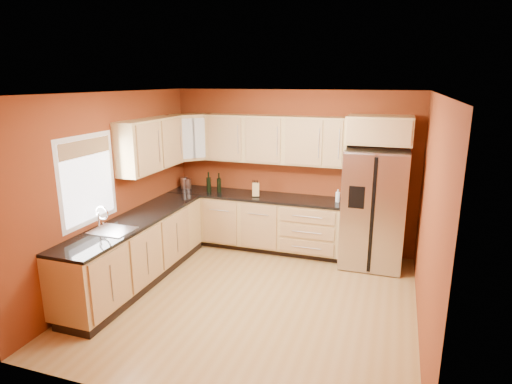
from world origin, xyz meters
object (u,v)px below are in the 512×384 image
refrigerator (374,208)px  canister_left (184,183)px  wine_bottle_a (219,183)px  soap_dispenser (338,196)px  knife_block (256,189)px

refrigerator → canister_left: 3.20m
canister_left → wine_bottle_a: 0.69m
canister_left → wine_bottle_a: size_ratio=0.60×
wine_bottle_a → soap_dispenser: (1.97, 0.03, -0.06)m
knife_block → soap_dispenser: knife_block is taller
soap_dispenser → wine_bottle_a: bearing=-179.3°
knife_block → soap_dispenser: size_ratio=1.11×
canister_left → soap_dispenser: size_ratio=0.98×
canister_left → wine_bottle_a: bearing=-4.1°
soap_dispenser → refrigerator: bearing=-7.8°
knife_block → canister_left: bearing=158.4°
canister_left → wine_bottle_a: wine_bottle_a is taller
canister_left → knife_block: (1.34, -0.09, 0.01)m
refrigerator → wine_bottle_a: size_ratio=5.44×
refrigerator → canister_left: (-3.20, 0.10, 0.13)m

